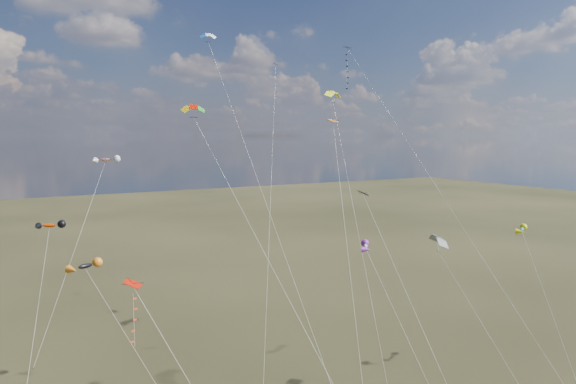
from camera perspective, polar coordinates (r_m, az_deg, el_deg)
diamond_black_high at (r=66.97m, az=7.97°, el=11.58°), size 8.40×27.42×36.28m
diamond_navy_tall at (r=73.52m, az=-1.44°, el=10.41°), size 15.38×25.87×35.26m
diamond_black_mid at (r=45.75m, az=11.39°, el=-7.10°), size 1.08×15.18×19.71m
diamond_red_low at (r=38.34m, az=-16.22°, el=-13.54°), size 7.22×9.49×14.75m
diamond_orange_center at (r=42.74m, az=6.21°, el=-2.60°), size 7.13×15.85×26.29m
parafoil_yellow at (r=64.18m, az=5.07°, el=10.89°), size 7.16×19.52×30.75m
parafoil_blue_white at (r=68.93m, az=-8.76°, el=16.58°), size 3.00×28.36×38.17m
parafoil_striped at (r=50.29m, az=16.46°, el=-4.88°), size 6.13×9.72×16.04m
parafoil_tricolor at (r=46.82m, az=-10.33°, el=9.02°), size 6.97×23.75×27.87m
novelty_black_orange at (r=54.73m, az=-21.59°, el=-7.69°), size 7.38×8.62×12.56m
novelty_orange_black at (r=59.71m, az=-25.00°, el=-3.45°), size 5.35×13.18×15.86m
novelty_white_purple at (r=45.20m, az=8.68°, el=-6.12°), size 4.17×9.38×15.62m
novelty_redwhite_stripe at (r=73.21m, az=-19.66°, el=3.34°), size 12.19×14.38×22.15m
novelty_blue_yellow at (r=60.37m, az=24.59°, el=-3.85°), size 2.80×9.47×15.24m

